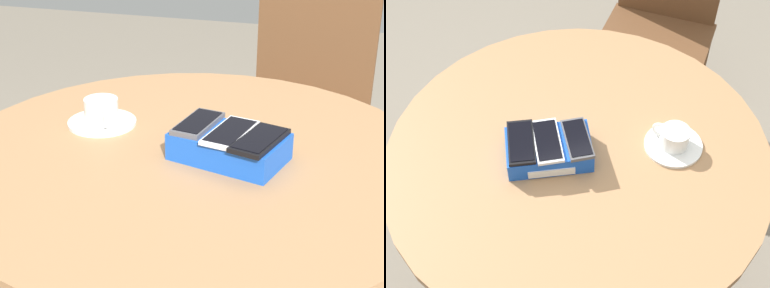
# 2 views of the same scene
# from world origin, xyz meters

# --- Properties ---
(ground_plane) EXTENTS (8.00, 8.00, 0.00)m
(ground_plane) POSITION_xyz_m (0.00, 0.00, 0.00)
(ground_plane) COLOR gray
(round_table) EXTENTS (1.00, 1.00, 0.76)m
(round_table) POSITION_xyz_m (0.00, 0.00, 0.63)
(round_table) COLOR #2D2D2D
(round_table) RESTS_ON ground_plane
(phone_box) EXTENTS (0.24, 0.18, 0.05)m
(phone_box) POSITION_xyz_m (-0.08, 0.01, 0.79)
(phone_box) COLOR blue
(phone_box) RESTS_ON round_table
(phone_black) EXTENTS (0.10, 0.15, 0.01)m
(phone_black) POSITION_xyz_m (-0.14, 0.03, 0.82)
(phone_black) COLOR black
(phone_black) RESTS_ON phone_box
(phone_white) EXTENTS (0.09, 0.15, 0.01)m
(phone_white) POSITION_xyz_m (-0.08, 0.01, 0.82)
(phone_white) COLOR silver
(phone_white) RESTS_ON phone_box
(phone_gray) EXTENTS (0.08, 0.14, 0.01)m
(phone_gray) POSITION_xyz_m (-0.01, -0.01, 0.82)
(phone_gray) COLOR #515156
(phone_gray) RESTS_ON phone_box
(saucer) EXTENTS (0.15, 0.15, 0.01)m
(saucer) POSITION_xyz_m (0.23, -0.09, 0.77)
(saucer) COLOR white
(saucer) RESTS_ON round_table
(coffee_cup) EXTENTS (0.08, 0.10, 0.05)m
(coffee_cup) POSITION_xyz_m (0.23, -0.08, 0.80)
(coffee_cup) COLOR white
(coffee_cup) RESTS_ON saucer
(chair_near_window) EXTENTS (0.62, 0.62, 0.87)m
(chair_near_window) POSITION_xyz_m (0.62, 0.67, 0.47)
(chair_near_window) COLOR brown
(chair_near_window) RESTS_ON ground_plane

